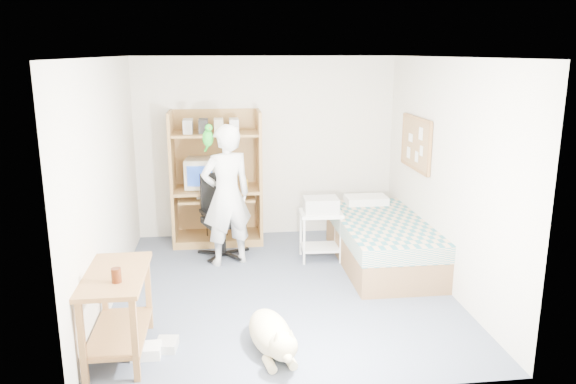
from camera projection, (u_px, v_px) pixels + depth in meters
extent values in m
plane|color=#4C5467|center=(282.00, 288.00, 6.23)|extent=(4.00, 4.00, 0.00)
cube|color=beige|center=(266.00, 148.00, 7.85)|extent=(3.60, 0.02, 2.50)
cube|color=beige|center=(445.00, 174.00, 6.14)|extent=(0.02, 4.00, 2.50)
cube|color=beige|center=(107.00, 184.00, 5.71)|extent=(0.02, 4.00, 2.50)
cube|color=white|center=(282.00, 57.00, 5.62)|extent=(3.60, 4.00, 0.02)
cube|color=brown|center=(173.00, 179.00, 7.49)|extent=(0.04, 0.60, 1.80)
cube|color=brown|center=(259.00, 177.00, 7.63)|extent=(0.04, 0.60, 1.80)
cube|color=brown|center=(217.00, 173.00, 7.84)|extent=(1.20, 0.02, 1.80)
cube|color=brown|center=(217.00, 189.00, 7.60)|extent=(1.12, 0.60, 0.04)
cube|color=brown|center=(217.00, 198.00, 7.55)|extent=(1.00, 0.50, 0.03)
cube|color=brown|center=(215.00, 134.00, 7.42)|extent=(1.12, 0.55, 0.03)
cube|color=brown|center=(218.00, 238.00, 7.77)|extent=(1.12, 0.60, 0.10)
cube|color=brown|center=(381.00, 250.00, 6.92)|extent=(1.00, 2.00, 0.36)
cube|color=#2D6F79|center=(382.00, 228.00, 6.85)|extent=(1.02, 2.02, 0.20)
cube|color=white|center=(366.00, 200.00, 7.58)|extent=(0.55, 0.35, 0.12)
cube|color=brown|center=(115.00, 275.00, 4.71)|extent=(0.50, 1.00, 0.04)
cube|color=brown|center=(82.00, 344.00, 4.35)|extent=(0.05, 0.05, 0.70)
cube|color=brown|center=(135.00, 341.00, 4.39)|extent=(0.05, 0.05, 0.70)
cube|color=brown|center=(105.00, 296.00, 5.21)|extent=(0.05, 0.05, 0.70)
cube|color=brown|center=(148.00, 294.00, 5.26)|extent=(0.05, 0.05, 0.70)
cube|color=brown|center=(120.00, 332.00, 4.84)|extent=(0.46, 0.92, 0.03)
cube|color=olive|center=(416.00, 143.00, 6.95)|extent=(0.03, 0.90, 0.60)
cube|color=brown|center=(417.00, 118.00, 6.88)|extent=(0.04, 0.94, 0.04)
cube|color=brown|center=(414.00, 168.00, 7.03)|extent=(0.04, 0.94, 0.04)
cylinder|color=black|center=(224.00, 253.00, 7.22)|extent=(0.59, 0.59, 0.06)
cylinder|color=black|center=(224.00, 239.00, 7.17)|extent=(0.06, 0.06, 0.39)
cube|color=black|center=(223.00, 222.00, 7.11)|extent=(0.58, 0.58, 0.08)
cube|color=black|center=(216.00, 193.00, 7.23)|extent=(0.41, 0.20, 0.54)
cube|color=black|center=(204.00, 213.00, 6.97)|extent=(0.14, 0.29, 0.04)
cube|color=black|center=(241.00, 208.00, 7.19)|extent=(0.14, 0.29, 0.04)
imported|color=silver|center=(227.00, 195.00, 6.78)|extent=(0.74, 0.61, 1.73)
ellipsoid|color=#159215|center=(208.00, 138.00, 6.61)|extent=(0.13, 0.13, 0.20)
sphere|color=#159215|center=(209.00, 128.00, 6.54)|extent=(0.09, 0.09, 0.09)
cone|color=#D85913|center=(210.00, 128.00, 6.50)|extent=(0.05, 0.05, 0.04)
cylinder|color=#159215|center=(207.00, 147.00, 6.68)|extent=(0.08, 0.14, 0.12)
ellipsoid|color=#CEBC8A|center=(270.00, 333.00, 4.92)|extent=(0.46, 0.76, 0.32)
sphere|color=#CEBC8A|center=(283.00, 346.00, 4.53)|extent=(0.24, 0.24, 0.24)
cone|color=#CEBC8A|center=(277.00, 336.00, 4.47)|extent=(0.07, 0.07, 0.09)
cone|color=#CEBC8A|center=(291.00, 334.00, 4.51)|extent=(0.07, 0.07, 0.09)
ellipsoid|color=#CEBC8A|center=(287.00, 357.00, 4.45)|extent=(0.10, 0.14, 0.08)
cylinder|color=#CEBC8A|center=(259.00, 320.00, 5.29)|extent=(0.10, 0.23, 0.11)
cube|color=white|center=(321.00, 213.00, 6.98)|extent=(0.53, 0.43, 0.04)
cube|color=white|center=(320.00, 247.00, 7.09)|extent=(0.49, 0.39, 0.03)
cylinder|color=white|center=(305.00, 242.00, 6.85)|extent=(0.03, 0.03, 0.60)
cylinder|color=white|center=(341.00, 240.00, 6.91)|extent=(0.03, 0.03, 0.60)
cylinder|color=white|center=(301.00, 233.00, 7.19)|extent=(0.03, 0.03, 0.60)
cylinder|color=white|center=(335.00, 231.00, 7.25)|extent=(0.03, 0.03, 0.60)
cube|color=#AEAEA9|center=(321.00, 205.00, 6.95)|extent=(0.43, 0.33, 0.18)
cube|color=beige|center=(202.00, 173.00, 7.57)|extent=(0.45, 0.47, 0.39)
cube|color=navy|center=(200.00, 176.00, 7.36)|extent=(0.33, 0.05, 0.27)
cube|color=beige|center=(214.00, 197.00, 7.50)|extent=(0.46, 0.21, 0.03)
cylinder|color=gold|center=(245.00, 184.00, 7.58)|extent=(0.08, 0.08, 0.12)
cylinder|color=#3F190A|center=(116.00, 275.00, 4.50)|extent=(0.08, 0.08, 0.12)
cube|color=white|center=(146.00, 351.00, 4.83)|extent=(0.25, 0.20, 0.10)
cube|color=#B1B1AC|center=(167.00, 345.00, 4.95)|extent=(0.20, 0.24, 0.08)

